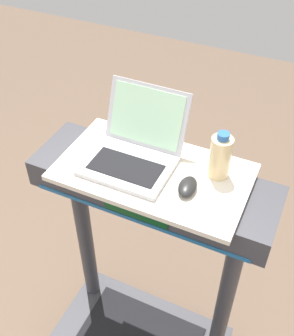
# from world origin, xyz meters

# --- Properties ---
(desk_board) EXTENTS (0.67, 0.38, 0.02)m
(desk_board) POSITION_xyz_m (0.00, 0.70, 1.12)
(desk_board) COLOR beige
(desk_board) RESTS_ON treadmill_base
(laptop) EXTENTS (0.30, 0.31, 0.23)m
(laptop) POSITION_xyz_m (-0.08, 0.72, 1.18)
(laptop) COLOR #B7B7BC
(laptop) RESTS_ON desk_board
(computer_mouse) EXTENTS (0.07, 0.11, 0.03)m
(computer_mouse) POSITION_xyz_m (0.14, 0.66, 1.15)
(computer_mouse) COLOR black
(computer_mouse) RESTS_ON desk_board
(water_bottle) EXTENTS (0.07, 0.07, 0.18)m
(water_bottle) POSITION_xyz_m (0.21, 0.77, 1.21)
(water_bottle) COLOR beige
(water_bottle) RESTS_ON desk_board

